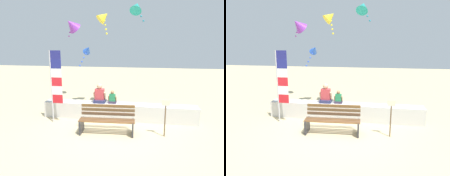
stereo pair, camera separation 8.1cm
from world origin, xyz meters
TOP-DOWN VIEW (x-y plane):
  - ground_plane at (0.00, 0.00)m, footprint 40.00×40.00m
  - seawall_ledge at (0.00, 1.18)m, footprint 5.83×0.57m
  - park_bench at (-0.18, -0.11)m, footprint 1.81×0.72m
  - person_adult at (-0.73, 1.22)m, footprint 0.49×0.36m
  - person_child at (-0.23, 1.22)m, footprint 0.33×0.24m
  - flag_banner at (-2.19, 0.47)m, footprint 0.43×0.05m
  - kite_blue at (-1.67, 2.88)m, footprint 0.64×0.61m
  - kite_purple at (-2.71, 3.78)m, footprint 1.02×1.06m
  - kite_teal at (0.54, 2.42)m, footprint 0.63×0.73m
  - kite_yellow at (-0.86, 2.70)m, footprint 0.78×0.75m
  - sign_post at (1.64, -0.10)m, footprint 0.24×0.04m

SIDE VIEW (x-z plane):
  - ground_plane at x=0.00m, z-range 0.00..0.00m
  - seawall_ledge at x=0.00m, z-range 0.00..0.61m
  - park_bench at x=-0.18m, z-range -0.02..0.87m
  - sign_post at x=1.64m, z-range 0.11..1.29m
  - person_child at x=-0.23m, z-range 0.56..1.06m
  - person_adult at x=-0.73m, z-range 0.53..1.29m
  - flag_banner at x=-2.19m, z-range 0.23..2.86m
  - kite_blue at x=-1.67m, z-range 2.08..3.09m
  - kite_purple at x=-2.71m, z-range 3.29..4.29m
  - kite_yellow at x=-0.86m, z-range 3.45..4.53m
  - kite_teal at x=0.54m, z-range 3.84..4.74m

